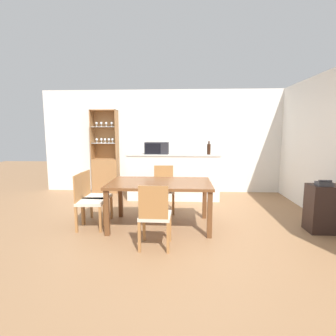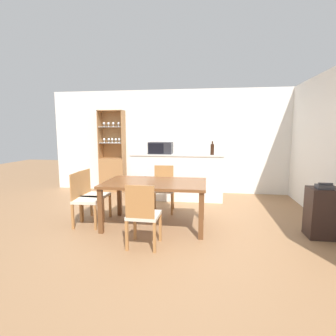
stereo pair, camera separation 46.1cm
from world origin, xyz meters
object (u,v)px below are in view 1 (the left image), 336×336
(dining_chair_side_left_far, at_px, (95,196))
(telephone, at_px, (324,184))
(dining_chair_head_near, at_px, (155,216))
(wine_bottle, at_px, (209,149))
(side_cabinet, at_px, (325,209))
(dining_chair_side_left_near, at_px, (88,201))
(microwave, at_px, (157,148))
(dining_table, at_px, (160,187))
(display_cabinet, at_px, (106,168))
(dining_chair_head_far, at_px, (164,189))

(dining_chair_side_left_far, distance_m, telephone, 3.62)
(dining_chair_side_left_far, relative_size, dining_chair_head_near, 1.00)
(wine_bottle, height_order, side_cabinet, wine_bottle)
(dining_chair_side_left_near, xyz_separation_m, microwave, (0.91, 1.92, 0.72))
(dining_table, xyz_separation_m, dining_chair_head_near, (-0.00, -0.81, -0.21))
(dining_chair_side_left_far, bearing_deg, wine_bottle, 128.98)
(display_cabinet, height_order, microwave, display_cabinet)
(dining_chair_head_far, bearing_deg, dining_chair_side_left_near, 36.91)
(dining_table, distance_m, dining_chair_head_far, 0.84)
(dining_chair_head_far, relative_size, dining_chair_head_near, 1.00)
(telephone, bearing_deg, dining_chair_head_near, -164.98)
(display_cabinet, relative_size, microwave, 3.90)
(dining_table, height_order, microwave, microwave)
(microwave, height_order, telephone, microwave)
(dining_chair_side_left_far, xyz_separation_m, telephone, (3.59, -0.30, 0.32))
(wine_bottle, bearing_deg, side_cabinet, -47.67)
(microwave, distance_m, wine_bottle, 1.15)
(dining_chair_head_near, bearing_deg, dining_chair_side_left_near, 150.85)
(dining_chair_head_near, height_order, telephone, dining_chair_head_near)
(dining_table, height_order, dining_chair_side_left_far, dining_chair_side_left_far)
(wine_bottle, bearing_deg, microwave, 174.20)
(display_cabinet, xyz_separation_m, dining_table, (1.57, -2.35, 0.04))
(dining_chair_head_near, height_order, wine_bottle, wine_bottle)
(dining_chair_side_left_near, xyz_separation_m, wine_bottle, (2.06, 1.81, 0.71))
(dining_chair_side_left_far, bearing_deg, dining_chair_head_near, 52.32)
(dining_chair_side_left_near, height_order, wine_bottle, wine_bottle)
(side_cabinet, height_order, telephone, telephone)
(dining_chair_side_left_far, height_order, wine_bottle, wine_bottle)
(dining_table, relative_size, microwave, 3.09)
(side_cabinet, distance_m, telephone, 0.41)
(dining_chair_head_far, bearing_deg, dining_table, 86.60)
(dining_chair_side_left_near, relative_size, microwave, 1.66)
(dining_table, bearing_deg, side_cabinet, -2.29)
(wine_bottle, relative_size, side_cabinet, 0.40)
(dining_chair_side_left_near, bearing_deg, dining_chair_head_near, 56.17)
(dining_table, bearing_deg, display_cabinet, 123.84)
(display_cabinet, height_order, dining_chair_head_near, display_cabinet)
(dining_chair_head_far, distance_m, side_cabinet, 2.69)
(wine_bottle, height_order, telephone, wine_bottle)
(dining_chair_head_near, bearing_deg, microwave, 96.00)
(display_cabinet, distance_m, dining_chair_head_far, 2.20)
(dining_chair_head_near, xyz_separation_m, wine_bottle, (0.93, 2.47, 0.71))
(dining_chair_head_far, relative_size, dining_chair_side_left_near, 1.00)
(wine_bottle, bearing_deg, dining_chair_head_far, -137.80)
(dining_table, xyz_separation_m, side_cabinet, (2.53, -0.10, -0.28))
(wine_bottle, bearing_deg, dining_chair_side_left_far, -143.80)
(wine_bottle, bearing_deg, dining_chair_side_left_near, -138.71)
(telephone, bearing_deg, wine_bottle, 130.32)
(display_cabinet, xyz_separation_m, microwave, (1.36, -0.57, 0.55))
(display_cabinet, height_order, dining_chair_head_far, display_cabinet)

